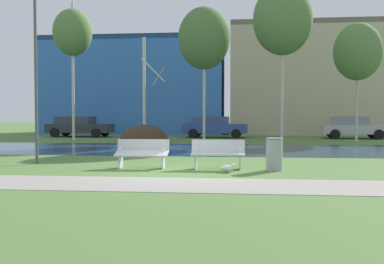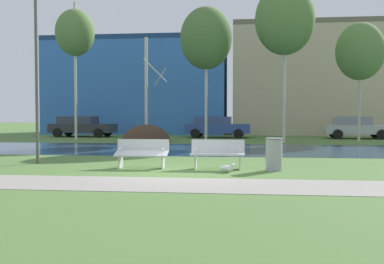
{
  "view_description": "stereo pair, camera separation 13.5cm",
  "coord_description": "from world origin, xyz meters",
  "px_view_note": "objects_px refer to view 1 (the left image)",
  "views": [
    {
      "loc": [
        1.76,
        -12.44,
        1.65
      ],
      "look_at": [
        0.28,
        1.87,
        1.07
      ],
      "focal_mm": 42.28,
      "sensor_mm": 36.0,
      "label": 1
    },
    {
      "loc": [
        1.89,
        -12.43,
        1.65
      ],
      "look_at": [
        0.28,
        1.87,
        1.07
      ],
      "focal_mm": 42.28,
      "sensor_mm": 36.0,
      "label": 2
    }
  ],
  "objects_px": {
    "streetlamp": "(36,50)",
    "parked_hatch_third_silver": "(353,127)",
    "bench_right": "(218,153)",
    "bench_left": "(142,153)",
    "parked_van_nearest_dark": "(79,126)",
    "seagull": "(228,168)",
    "parked_sedan_second_blue": "(214,126)",
    "trash_bin": "(274,154)"
  },
  "relations": [
    {
      "from": "seagull",
      "to": "parked_van_nearest_dark",
      "type": "relative_size",
      "value": 0.1
    },
    {
      "from": "seagull",
      "to": "parked_sedan_second_blue",
      "type": "relative_size",
      "value": 0.1
    },
    {
      "from": "streetlamp",
      "to": "seagull",
      "type": "bearing_deg",
      "value": -14.36
    },
    {
      "from": "bench_left",
      "to": "parked_van_nearest_dark",
      "type": "xyz_separation_m",
      "value": [
        -8.49,
        17.92,
        0.3
      ]
    },
    {
      "from": "trash_bin",
      "to": "streetlamp",
      "type": "xyz_separation_m",
      "value": [
        -7.67,
        1.04,
        3.26
      ]
    },
    {
      "from": "seagull",
      "to": "trash_bin",
      "type": "bearing_deg",
      "value": 23.81
    },
    {
      "from": "bench_right",
      "to": "trash_bin",
      "type": "bearing_deg",
      "value": -6.7
    },
    {
      "from": "trash_bin",
      "to": "parked_hatch_third_silver",
      "type": "relative_size",
      "value": 0.23
    },
    {
      "from": "parked_sedan_second_blue",
      "to": "parked_hatch_third_silver",
      "type": "xyz_separation_m",
      "value": [
        9.24,
        -0.33,
        -0.0
      ]
    },
    {
      "from": "bench_left",
      "to": "parked_van_nearest_dark",
      "type": "relative_size",
      "value": 0.35
    },
    {
      "from": "trash_bin",
      "to": "parked_van_nearest_dark",
      "type": "xyz_separation_m",
      "value": [
        -12.44,
        18.11,
        0.28
      ]
    },
    {
      "from": "bench_left",
      "to": "parked_sedan_second_blue",
      "type": "bearing_deg",
      "value": 86.08
    },
    {
      "from": "trash_bin",
      "to": "parked_van_nearest_dark",
      "type": "distance_m",
      "value": 21.97
    },
    {
      "from": "seagull",
      "to": "parked_van_nearest_dark",
      "type": "height_order",
      "value": "parked_van_nearest_dark"
    },
    {
      "from": "bench_right",
      "to": "streetlamp",
      "type": "height_order",
      "value": "streetlamp"
    },
    {
      "from": "bench_right",
      "to": "parked_hatch_third_silver",
      "type": "xyz_separation_m",
      "value": [
        8.17,
        17.59,
        0.3
      ]
    },
    {
      "from": "seagull",
      "to": "parked_sedan_second_blue",
      "type": "distance_m",
      "value": 18.76
    },
    {
      "from": "seagull",
      "to": "bench_right",
      "type": "bearing_deg",
      "value": 112.39
    },
    {
      "from": "seagull",
      "to": "streetlamp",
      "type": "distance_m",
      "value": 7.48
    },
    {
      "from": "bench_right",
      "to": "parked_sedan_second_blue",
      "type": "height_order",
      "value": "parked_sedan_second_blue"
    },
    {
      "from": "seagull",
      "to": "parked_hatch_third_silver",
      "type": "distance_m",
      "value": 19.99
    },
    {
      "from": "bench_left",
      "to": "seagull",
      "type": "distance_m",
      "value": 2.75
    },
    {
      "from": "seagull",
      "to": "parked_sedan_second_blue",
      "type": "xyz_separation_m",
      "value": [
        -1.39,
        18.7,
        0.64
      ]
    },
    {
      "from": "streetlamp",
      "to": "parked_hatch_third_silver",
      "type": "distance_m",
      "value": 22.16
    },
    {
      "from": "bench_left",
      "to": "bench_right",
      "type": "bearing_deg",
      "value": 0.0
    },
    {
      "from": "bench_right",
      "to": "parked_sedan_second_blue",
      "type": "relative_size",
      "value": 0.36
    },
    {
      "from": "bench_right",
      "to": "streetlamp",
      "type": "relative_size",
      "value": 0.28
    },
    {
      "from": "bench_left",
      "to": "streetlamp",
      "type": "relative_size",
      "value": 0.28
    },
    {
      "from": "bench_right",
      "to": "streetlamp",
      "type": "bearing_deg",
      "value": 171.99
    },
    {
      "from": "trash_bin",
      "to": "parked_van_nearest_dark",
      "type": "height_order",
      "value": "parked_van_nearest_dark"
    },
    {
      "from": "parked_hatch_third_silver",
      "to": "seagull",
      "type": "bearing_deg",
      "value": -113.15
    },
    {
      "from": "seagull",
      "to": "parked_van_nearest_dark",
      "type": "xyz_separation_m",
      "value": [
        -11.11,
        18.7,
        0.64
      ]
    },
    {
      "from": "trash_bin",
      "to": "seagull",
      "type": "xyz_separation_m",
      "value": [
        -1.32,
        -0.58,
        -0.36
      ]
    },
    {
      "from": "trash_bin",
      "to": "seagull",
      "type": "relative_size",
      "value": 2.1
    },
    {
      "from": "parked_sedan_second_blue",
      "to": "parked_hatch_third_silver",
      "type": "height_order",
      "value": "parked_hatch_third_silver"
    },
    {
      "from": "parked_van_nearest_dark",
      "to": "bench_right",
      "type": "bearing_deg",
      "value": -58.94
    },
    {
      "from": "bench_left",
      "to": "trash_bin",
      "type": "height_order",
      "value": "trash_bin"
    },
    {
      "from": "parked_sedan_second_blue",
      "to": "seagull",
      "type": "bearing_deg",
      "value": -85.75
    },
    {
      "from": "streetlamp",
      "to": "bench_right",
      "type": "bearing_deg",
      "value": -8.01
    },
    {
      "from": "bench_left",
      "to": "trash_bin",
      "type": "distance_m",
      "value": 3.95
    },
    {
      "from": "parked_van_nearest_dark",
      "to": "parked_hatch_third_silver",
      "type": "bearing_deg",
      "value": -0.98
    },
    {
      "from": "bench_right",
      "to": "parked_van_nearest_dark",
      "type": "distance_m",
      "value": 20.92
    }
  ]
}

